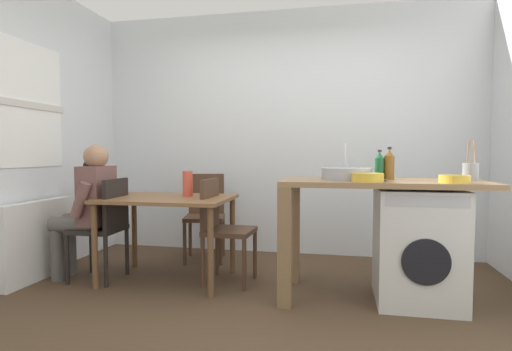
# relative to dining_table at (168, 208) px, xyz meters

# --- Properties ---
(ground_plane) EXTENTS (5.46, 5.46, 0.00)m
(ground_plane) POSITION_rel_dining_table_xyz_m (0.87, -0.51, -0.64)
(ground_plane) COLOR #4C3826
(wall_back) EXTENTS (4.60, 0.10, 2.70)m
(wall_back) POSITION_rel_dining_table_xyz_m (0.87, 1.24, 0.71)
(wall_back) COLOR silver
(wall_back) RESTS_ON ground_plane
(radiator) EXTENTS (0.10, 0.80, 0.70)m
(radiator) POSITION_rel_dining_table_xyz_m (-1.15, -0.21, -0.29)
(radiator) COLOR white
(radiator) RESTS_ON ground_plane
(dining_table) EXTENTS (1.10, 0.76, 0.74)m
(dining_table) POSITION_rel_dining_table_xyz_m (0.00, 0.00, 0.00)
(dining_table) COLOR brown
(dining_table) RESTS_ON ground_plane
(chair_person_seat) EXTENTS (0.41, 0.41, 0.90)m
(chair_person_seat) POSITION_rel_dining_table_xyz_m (-0.55, -0.10, -0.14)
(chair_person_seat) COLOR black
(chair_person_seat) RESTS_ON ground_plane
(chair_opposite) EXTENTS (0.42, 0.42, 0.90)m
(chair_opposite) POSITION_rel_dining_table_xyz_m (0.48, 0.05, -0.14)
(chair_opposite) COLOR #4C3323
(chair_opposite) RESTS_ON ground_plane
(chair_spare_by_wall) EXTENTS (0.48, 0.48, 0.90)m
(chair_spare_by_wall) POSITION_rel_dining_table_xyz_m (0.08, 0.77, -0.14)
(chair_spare_by_wall) COLOR #4C3323
(chair_spare_by_wall) RESTS_ON ground_plane
(seated_person) EXTENTS (0.50, 0.52, 1.20)m
(seated_person) POSITION_rel_dining_table_xyz_m (-0.71, -0.10, 0.03)
(seated_person) COLOR #595651
(seated_person) RESTS_ON ground_plane
(kitchen_counter) EXTENTS (1.50, 0.68, 0.92)m
(kitchen_counter) POSITION_rel_dining_table_xyz_m (1.58, -0.11, 0.12)
(kitchen_counter) COLOR olive
(kitchen_counter) RESTS_ON ground_plane
(washing_machine) EXTENTS (0.60, 0.61, 0.86)m
(washing_machine) POSITION_rel_dining_table_xyz_m (2.05, -0.11, -0.21)
(washing_machine) COLOR silver
(washing_machine) RESTS_ON ground_plane
(sink_basin) EXTENTS (0.38, 0.38, 0.09)m
(sink_basin) POSITION_rel_dining_table_xyz_m (1.53, -0.11, 0.32)
(sink_basin) COLOR #9EA0A5
(sink_basin) RESTS_ON kitchen_counter
(tap) EXTENTS (0.02, 0.02, 0.28)m
(tap) POSITION_rel_dining_table_xyz_m (1.53, 0.07, 0.42)
(tap) COLOR #B2B2B7
(tap) RESTS_ON kitchen_counter
(bottle_tall_green) EXTENTS (0.07, 0.07, 0.23)m
(bottle_tall_green) POSITION_rel_dining_table_xyz_m (1.78, -0.01, 0.38)
(bottle_tall_green) COLOR #19592D
(bottle_tall_green) RESTS_ON kitchen_counter
(bottle_squat_brown) EXTENTS (0.08, 0.08, 0.25)m
(bottle_squat_brown) POSITION_rel_dining_table_xyz_m (1.85, -0.00, 0.39)
(bottle_squat_brown) COLOR brown
(bottle_squat_brown) RESTS_ON kitchen_counter
(mixing_bowl) EXTENTS (0.22, 0.22, 0.06)m
(mixing_bowl) POSITION_rel_dining_table_xyz_m (1.67, -0.31, 0.31)
(mixing_bowl) COLOR gold
(mixing_bowl) RESTS_ON kitchen_counter
(utensil_crock) EXTENTS (0.11, 0.11, 0.30)m
(utensil_crock) POSITION_rel_dining_table_xyz_m (2.42, -0.06, 0.35)
(utensil_crock) COLOR gray
(utensil_crock) RESTS_ON kitchen_counter
(colander) EXTENTS (0.20, 0.20, 0.06)m
(colander) POSITION_rel_dining_table_xyz_m (2.24, -0.33, 0.31)
(colander) COLOR gold
(colander) RESTS_ON kitchen_counter
(vase) EXTENTS (0.09, 0.09, 0.22)m
(vase) POSITION_rel_dining_table_xyz_m (0.15, 0.10, 0.21)
(vase) COLOR #D84C38
(vase) RESTS_ON dining_table
(scissors) EXTENTS (0.15, 0.06, 0.01)m
(scissors) POSITION_rel_dining_table_xyz_m (1.74, -0.21, 0.28)
(scissors) COLOR #B2B2B7
(scissors) RESTS_ON kitchen_counter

